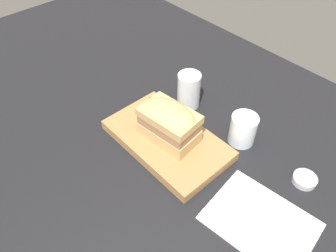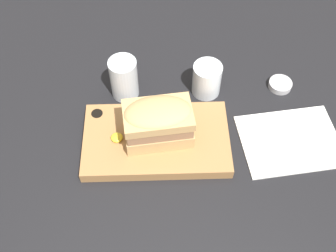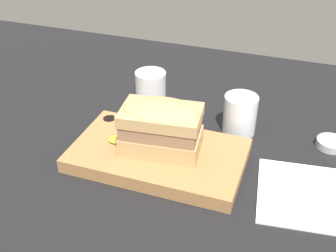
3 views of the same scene
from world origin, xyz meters
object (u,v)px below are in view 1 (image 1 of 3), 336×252
(sandwich, at_px, (169,122))
(serving_board, at_px, (167,140))
(wine_glass, at_px, (243,131))
(napkin, at_px, (260,221))
(water_glass, at_px, (189,92))
(condiment_dish, at_px, (305,179))

(sandwich, bearing_deg, serving_board, -157.65)
(sandwich, xyz_separation_m, wine_glass, (0.12, 0.15, -0.04))
(serving_board, xyz_separation_m, napkin, (0.30, -0.00, -0.01))
(serving_board, height_order, wine_glass, wine_glass)
(water_glass, relative_size, napkin, 0.44)
(napkin, bearing_deg, condiment_dish, 87.78)
(water_glass, xyz_separation_m, condiment_dish, (0.38, 0.01, -0.04))
(serving_board, relative_size, napkin, 1.35)
(serving_board, relative_size, wine_glass, 3.88)
(water_glass, bearing_deg, sandwich, -62.04)
(sandwich, height_order, wine_glass, sandwich)
(condiment_dish, bearing_deg, sandwich, -152.81)
(serving_board, relative_size, condiment_dish, 5.68)
(wine_glass, bearing_deg, water_glass, -179.74)
(napkin, xyz_separation_m, condiment_dish, (0.01, 0.16, 0.01))
(sandwich, bearing_deg, wine_glass, 51.59)
(serving_board, height_order, napkin, serving_board)
(serving_board, distance_m, sandwich, 0.07)
(wine_glass, distance_m, condiment_dish, 0.19)
(sandwich, xyz_separation_m, napkin, (0.29, -0.01, -0.08))
(wine_glass, bearing_deg, napkin, -41.03)
(condiment_dish, bearing_deg, water_glass, -178.85)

